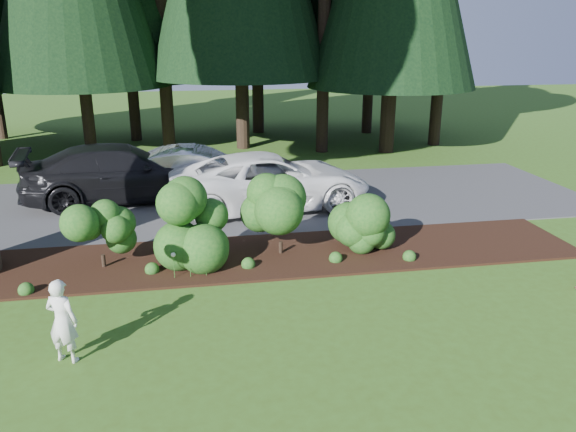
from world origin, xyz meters
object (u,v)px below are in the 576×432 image
Objects in this scene: car_white_suv at (271,181)px; car_dark_suv at (123,173)px; child at (62,321)px; car_silver_wagon at (198,172)px.

car_dark_suv is at bearing 64.24° from car_white_suv.
car_white_suv is at bearing -97.87° from child.
car_silver_wagon is 2.06m from car_dark_suv.
car_dark_suv is 4.24× the size of child.
car_dark_suv is (-2.06, -0.09, 0.08)m from car_silver_wagon.
car_silver_wagon is 0.79× the size of car_dark_suv.
car_dark_suv is at bearing 98.03° from car_silver_wagon.
car_silver_wagon is 8.54m from child.
car_white_suv is 7.87m from child.
car_white_suv reaches higher than child.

